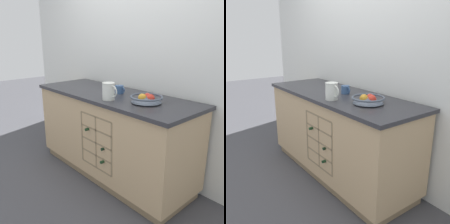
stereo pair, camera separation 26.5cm
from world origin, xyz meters
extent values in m
plane|color=#424247|center=(0.00, 0.00, 0.00)|extent=(14.00, 14.00, 0.00)
cube|color=silver|center=(0.00, 0.39, 1.27)|extent=(4.40, 0.06, 2.55)
cube|color=#8B7354|center=(0.00, 0.00, 0.04)|extent=(1.82, 0.59, 0.09)
cube|color=tan|center=(0.00, 0.00, 0.49)|extent=(1.88, 0.65, 0.80)
cube|color=#2D2D33|center=(0.00, 0.00, 0.90)|extent=(1.92, 0.69, 0.03)
cube|color=#8B7354|center=(0.13, -0.22, 0.50)|extent=(0.46, 0.01, 0.54)
cube|color=#8B7354|center=(-0.10, -0.28, 0.50)|extent=(0.02, 0.10, 0.54)
cube|color=#8B7354|center=(0.35, -0.28, 0.50)|extent=(0.02, 0.10, 0.54)
cube|color=#8B7354|center=(0.13, -0.28, 0.23)|extent=(0.46, 0.10, 0.02)
cube|color=#8B7354|center=(0.13, -0.28, 0.36)|extent=(0.46, 0.10, 0.02)
cube|color=#8B7354|center=(0.13, -0.28, 0.50)|extent=(0.46, 0.10, 0.02)
cube|color=#8B7354|center=(0.13, -0.28, 0.63)|extent=(0.46, 0.10, 0.02)
cube|color=#8B7354|center=(0.13, -0.28, 0.77)|extent=(0.46, 0.10, 0.02)
cube|color=#8B7354|center=(0.13, -0.28, 0.50)|extent=(0.02, 0.10, 0.54)
cylinder|color=#19381E|center=(0.24, -0.19, 0.34)|extent=(0.08, 0.18, 0.08)
cylinder|color=#19381E|center=(0.24, -0.32, 0.34)|extent=(0.03, 0.08, 0.03)
cylinder|color=black|center=(0.24, -0.16, 0.48)|extent=(0.07, 0.20, 0.07)
cylinder|color=black|center=(0.24, -0.30, 0.48)|extent=(0.03, 0.09, 0.03)
cylinder|color=#19381E|center=(0.01, -0.19, 0.61)|extent=(0.08, 0.18, 0.08)
cylinder|color=#19381E|center=(0.01, -0.32, 0.61)|extent=(0.03, 0.08, 0.03)
cylinder|color=#4C5666|center=(0.49, -0.03, 0.93)|extent=(0.13, 0.13, 0.01)
cone|color=#4C5666|center=(0.49, -0.03, 0.96)|extent=(0.27, 0.27, 0.06)
torus|color=#4C5666|center=(0.49, -0.03, 0.98)|extent=(0.29, 0.29, 0.02)
sphere|color=gold|center=(0.47, -0.06, 0.97)|extent=(0.08, 0.08, 0.08)
sphere|color=red|center=(0.52, -0.01, 0.97)|extent=(0.08, 0.08, 0.08)
sphere|color=red|center=(0.45, 0.03, 0.96)|extent=(0.07, 0.07, 0.07)
cylinder|color=silver|center=(0.18, -0.20, 1.00)|extent=(0.11, 0.11, 0.16)
torus|color=silver|center=(0.18, -0.20, 1.08)|extent=(0.12, 0.12, 0.01)
torus|color=silver|center=(0.24, -0.20, 1.01)|extent=(0.11, 0.01, 0.11)
cylinder|color=#385684|center=(0.05, 0.06, 0.96)|extent=(0.09, 0.09, 0.08)
torus|color=#385684|center=(0.10, 0.06, 0.96)|extent=(0.07, 0.01, 0.07)
camera|label=1|loc=(1.89, -1.69, 1.50)|focal=40.00mm
camera|label=2|loc=(2.06, -1.49, 1.50)|focal=40.00mm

